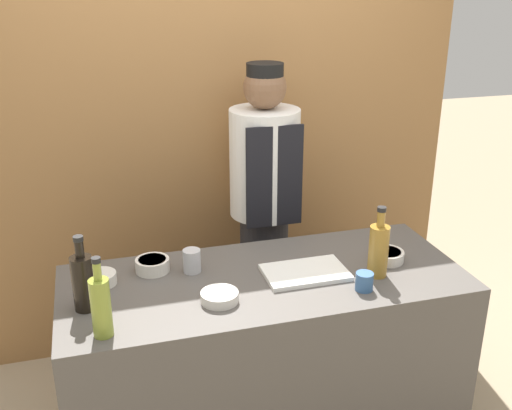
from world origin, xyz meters
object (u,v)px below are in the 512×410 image
at_px(sauce_bowl_white, 220,296).
at_px(sauce_bowl_green, 101,278).
at_px(bottle_oil, 101,306).
at_px(cutting_board, 305,272).
at_px(bottle_vinegar, 379,249).
at_px(bottle_soy, 83,281).
at_px(sauce_bowl_orange, 386,255).
at_px(sauce_bowl_yellow, 152,264).
at_px(cup_steel, 192,261).
at_px(chef_center, 264,208).
at_px(cup_blue, 364,281).

xyz_separation_m(sauce_bowl_white, sauce_bowl_green, (-0.45, 0.28, 0.00)).
bearing_deg(bottle_oil, cutting_board, 15.11).
bearing_deg(bottle_vinegar, sauce_bowl_white, -177.69).
relative_size(sauce_bowl_green, bottle_vinegar, 0.42).
xyz_separation_m(cutting_board, bottle_oil, (-0.86, -0.23, 0.11)).
height_order(bottle_oil, bottle_vinegar, bottle_vinegar).
height_order(cutting_board, bottle_vinegar, bottle_vinegar).
bearing_deg(bottle_soy, sauce_bowl_orange, 2.33).
distance_m(sauce_bowl_yellow, bottle_oil, 0.51).
bearing_deg(sauce_bowl_white, sauce_bowl_yellow, 123.90).
height_order(sauce_bowl_green, bottle_soy, bottle_soy).
distance_m(bottle_oil, cup_steel, 0.57).
distance_m(bottle_oil, chef_center, 1.31).
relative_size(cutting_board, bottle_soy, 1.16).
distance_m(bottle_soy, cup_blue, 1.12).
xyz_separation_m(sauce_bowl_white, bottle_oil, (-0.46, -0.11, 0.10)).
bearing_deg(cup_blue, sauce_bowl_white, 173.03).
bearing_deg(sauce_bowl_green, cup_blue, -18.59).
xyz_separation_m(bottle_vinegar, cup_blue, (-0.11, -0.10, -0.09)).
distance_m(sauce_bowl_white, bottle_oil, 0.48).
distance_m(bottle_soy, bottle_vinegar, 1.22).
height_order(sauce_bowl_white, sauce_bowl_green, sauce_bowl_green).
distance_m(sauce_bowl_orange, chef_center, 0.79).
bearing_deg(sauce_bowl_yellow, bottle_vinegar, -18.27).
relative_size(sauce_bowl_orange, cup_steel, 1.52).
bearing_deg(cup_blue, bottle_vinegar, 42.92).
distance_m(cutting_board, bottle_oil, 0.90).
bearing_deg(bottle_vinegar, chef_center, 107.93).
bearing_deg(bottle_vinegar, cup_steel, 161.58).
bearing_deg(sauce_bowl_orange, cup_steel, 170.99).
bearing_deg(sauce_bowl_yellow, sauce_bowl_orange, -10.43).
distance_m(sauce_bowl_yellow, bottle_soy, 0.39).
bearing_deg(sauce_bowl_white, sauce_bowl_orange, 10.12).
bearing_deg(sauce_bowl_yellow, chef_center, 37.32).
distance_m(sauce_bowl_orange, cup_steel, 0.88).
distance_m(sauce_bowl_white, chef_center, 0.95).
bearing_deg(bottle_vinegar, sauce_bowl_orange, 47.58).
bearing_deg(cup_steel, chef_center, 48.28).
bearing_deg(cup_blue, cup_steel, 151.50).
xyz_separation_m(cup_blue, chef_center, (-0.15, 0.92, -0.01)).
xyz_separation_m(sauce_bowl_green, cup_steel, (0.39, 0.00, 0.02)).
relative_size(cutting_board, chef_center, 0.21).
bearing_deg(bottle_soy, cutting_board, 1.73).
bearing_deg(sauce_bowl_orange, bottle_vinegar, -132.42).
distance_m(bottle_vinegar, cup_steel, 0.81).
height_order(bottle_soy, chef_center, chef_center).
xyz_separation_m(sauce_bowl_orange, bottle_oil, (-1.27, -0.26, 0.10)).
xyz_separation_m(cutting_board, chef_center, (0.03, 0.72, 0.02)).
height_order(sauce_bowl_orange, sauce_bowl_yellow, sauce_bowl_yellow).
bearing_deg(bottle_soy, bottle_oil, -74.30).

